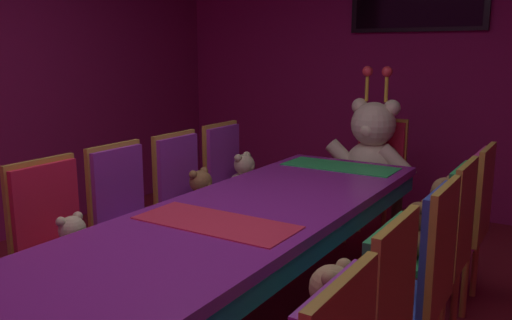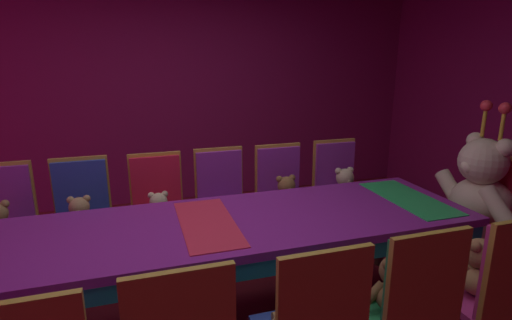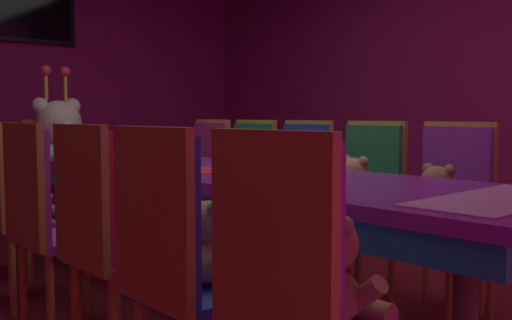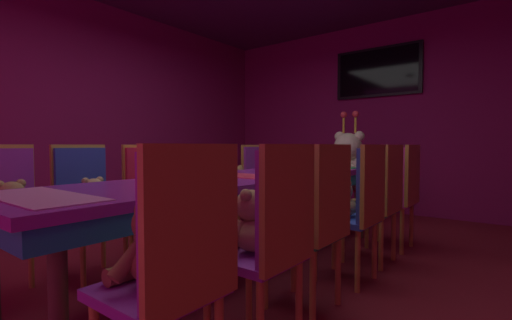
% 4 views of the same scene
% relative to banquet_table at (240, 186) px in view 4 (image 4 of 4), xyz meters
% --- Properties ---
extents(ground_plane, '(7.90, 7.90, 0.00)m').
position_rel_banquet_table_xyz_m(ground_plane, '(0.00, 0.00, -0.66)').
color(ground_plane, maroon).
extents(wall_back, '(5.20, 0.12, 2.80)m').
position_rel_banquet_table_xyz_m(wall_back, '(0.00, 3.20, 0.74)').
color(wall_back, '#8C1959').
rests_on(wall_back, ground_plane).
extents(wall_left, '(0.12, 6.40, 2.80)m').
position_rel_banquet_table_xyz_m(wall_left, '(-2.60, 0.00, 0.74)').
color(wall_left, '#8C1959').
rests_on(wall_left, ground_plane).
extents(banquet_table, '(0.90, 3.39, 0.75)m').
position_rel_banquet_table_xyz_m(banquet_table, '(0.00, 0.00, 0.00)').
color(banquet_table, purple).
rests_on(banquet_table, ground_plane).
extents(chair_left_0, '(0.42, 0.41, 0.98)m').
position_rel_banquet_table_xyz_m(chair_left_0, '(-0.86, -1.32, -0.06)').
color(chair_left_0, purple).
rests_on(chair_left_0, ground_plane).
extents(teddy_left_0, '(0.25, 0.33, 0.31)m').
position_rel_banquet_table_xyz_m(teddy_left_0, '(-0.72, -1.32, -0.07)').
color(teddy_left_0, '#9E7247').
rests_on(teddy_left_0, chair_left_0).
extents(chair_left_1, '(0.42, 0.41, 0.98)m').
position_rel_banquet_table_xyz_m(chair_left_1, '(-0.86, -0.80, -0.06)').
color(chair_left_1, '#2D47B2').
rests_on(chair_left_1, ground_plane).
extents(teddy_left_1, '(0.24, 0.30, 0.29)m').
position_rel_banquet_table_xyz_m(teddy_left_1, '(-0.72, -0.80, -0.08)').
color(teddy_left_1, tan).
rests_on(teddy_left_1, chair_left_1).
extents(chair_left_2, '(0.42, 0.41, 0.98)m').
position_rel_banquet_table_xyz_m(chair_left_2, '(-0.83, -0.25, -0.06)').
color(chair_left_2, red).
rests_on(chair_left_2, ground_plane).
extents(teddy_left_2, '(0.22, 0.29, 0.27)m').
position_rel_banquet_table_xyz_m(teddy_left_2, '(-0.69, -0.25, -0.08)').
color(teddy_left_2, beige).
rests_on(teddy_left_2, chair_left_2).
extents(chair_left_3, '(0.42, 0.41, 0.98)m').
position_rel_banquet_table_xyz_m(chair_left_3, '(-0.86, 0.27, -0.06)').
color(chair_left_3, purple).
rests_on(chair_left_3, ground_plane).
extents(chair_left_4, '(0.42, 0.41, 0.98)m').
position_rel_banquet_table_xyz_m(chair_left_4, '(-0.84, 0.79, -0.06)').
color(chair_left_4, purple).
rests_on(chair_left_4, ground_plane).
extents(teddy_left_4, '(0.25, 0.32, 0.30)m').
position_rel_banquet_table_xyz_m(teddy_left_4, '(-0.70, 0.79, -0.07)').
color(teddy_left_4, olive).
rests_on(teddy_left_4, chair_left_4).
extents(chair_left_5, '(0.42, 0.41, 0.98)m').
position_rel_banquet_table_xyz_m(chair_left_5, '(-0.87, 1.36, -0.06)').
color(chair_left_5, purple).
rests_on(chair_left_5, ground_plane).
extents(teddy_left_5, '(0.26, 0.34, 0.32)m').
position_rel_banquet_table_xyz_m(teddy_left_5, '(-0.72, 1.36, -0.06)').
color(teddy_left_5, beige).
rests_on(teddy_left_5, chair_left_5).
extents(chair_right_0, '(0.42, 0.41, 0.98)m').
position_rel_banquet_table_xyz_m(chair_right_0, '(0.84, -1.32, -0.06)').
color(chair_right_0, purple).
rests_on(chair_right_0, ground_plane).
extents(teddy_right_0, '(0.26, 0.34, 0.32)m').
position_rel_banquet_table_xyz_m(teddy_right_0, '(0.69, -1.32, -0.06)').
color(teddy_right_0, brown).
rests_on(teddy_right_0, chair_right_0).
extents(chair_right_1, '(0.42, 0.41, 0.98)m').
position_rel_banquet_table_xyz_m(chair_right_1, '(0.87, -0.78, -0.06)').
color(chair_right_1, purple).
rests_on(chair_right_1, ground_plane).
extents(teddy_right_1, '(0.26, 0.33, 0.31)m').
position_rel_banquet_table_xyz_m(teddy_right_1, '(0.72, -0.78, -0.06)').
color(teddy_right_1, '#9E7247').
rests_on(teddy_right_1, chair_right_1).
extents(chair_right_2, '(0.42, 0.41, 0.98)m').
position_rel_banquet_table_xyz_m(chair_right_2, '(0.84, -0.27, -0.06)').
color(chair_right_2, '#268C4C').
rests_on(chair_right_2, ground_plane).
extents(teddy_right_2, '(0.27, 0.35, 0.33)m').
position_rel_banquet_table_xyz_m(teddy_right_2, '(0.70, -0.27, -0.06)').
color(teddy_right_2, tan).
rests_on(teddy_right_2, chair_right_2).
extents(chair_right_3, '(0.42, 0.41, 0.98)m').
position_rel_banquet_table_xyz_m(chair_right_3, '(0.87, 0.30, -0.06)').
color(chair_right_3, '#2D47B2').
rests_on(chair_right_3, ground_plane).
extents(teddy_right_3, '(0.22, 0.28, 0.27)m').
position_rel_banquet_table_xyz_m(teddy_right_3, '(0.73, 0.30, -0.08)').
color(teddy_right_3, '#9E7247').
rests_on(teddy_right_3, chair_right_3).
extents(chair_right_4, '(0.42, 0.41, 0.98)m').
position_rel_banquet_table_xyz_m(chair_right_4, '(0.86, 0.80, -0.06)').
color(chair_right_4, '#268C4C').
rests_on(chair_right_4, ground_plane).
extents(teddy_right_4, '(0.25, 0.32, 0.30)m').
position_rel_banquet_table_xyz_m(teddy_right_4, '(0.71, 0.80, -0.07)').
color(teddy_right_4, brown).
rests_on(teddy_right_4, chair_right_4).
extents(chair_right_5, '(0.42, 0.41, 0.98)m').
position_rel_banquet_table_xyz_m(chair_right_5, '(0.87, 1.33, -0.06)').
color(chair_right_5, '#CC338C').
rests_on(chair_right_5, ground_plane).
extents(teddy_right_5, '(0.27, 0.35, 0.33)m').
position_rel_banquet_table_xyz_m(teddy_right_5, '(0.72, 1.33, -0.06)').
color(teddy_right_5, '#9E7247').
rests_on(teddy_right_5, chair_right_5).
extents(throne_chair, '(0.41, 0.42, 0.98)m').
position_rel_banquet_table_xyz_m(throne_chair, '(0.00, 2.24, -0.06)').
color(throne_chair, red).
rests_on(throne_chair, ground_plane).
extents(king_teddy_bear, '(0.74, 0.57, 0.95)m').
position_rel_banquet_table_xyz_m(king_teddy_bear, '(0.00, 2.07, 0.10)').
color(king_teddy_bear, beige).
rests_on(king_teddy_bear, throne_chair).
extents(wall_tv, '(1.23, 0.06, 0.72)m').
position_rel_banquet_table_xyz_m(wall_tv, '(0.00, 3.11, 1.39)').
color(wall_tv, black).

